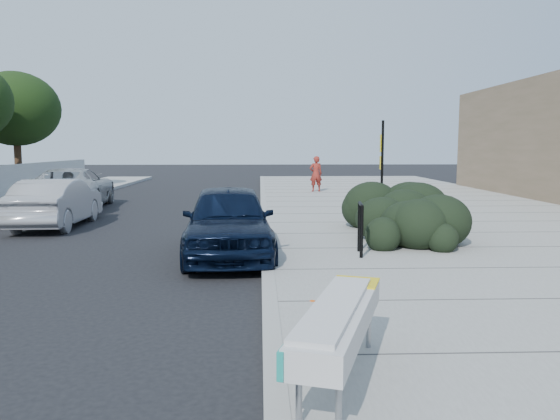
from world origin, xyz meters
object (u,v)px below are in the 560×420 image
(pedestrian, at_px, (316,174))
(sedan_navy, at_px, (228,221))
(bike_rack, at_px, (360,223))
(suv_silver, at_px, (72,188))
(wagon_silver, at_px, (57,203))
(sign_post, at_px, (381,168))
(bench, at_px, (339,321))

(pedestrian, bearing_deg, sedan_navy, 68.82)
(bike_rack, xyz_separation_m, suv_silver, (-9.05, 9.83, -0.02))
(bike_rack, relative_size, wagon_silver, 0.25)
(bike_rack, bearing_deg, sign_post, 78.00)
(bench, xyz_separation_m, wagon_silver, (-6.60, 11.01, -0.02))
(bike_rack, xyz_separation_m, wagon_silver, (-7.88, 5.11, -0.08))
(sign_post, distance_m, pedestrian, 11.69)
(sign_post, height_order, suv_silver, sign_post)
(suv_silver, bearing_deg, wagon_silver, 96.80)
(wagon_silver, bearing_deg, bench, 119.80)
(sedan_navy, distance_m, wagon_silver, 6.87)
(sign_post, bearing_deg, bench, -95.69)
(bench, relative_size, bike_rack, 2.28)
(bike_rack, height_order, sign_post, sign_post)
(bike_rack, bearing_deg, wagon_silver, 153.40)
(sign_post, distance_m, suv_silver, 12.01)
(bike_rack, relative_size, sedan_navy, 0.23)
(bench, relative_size, sedan_navy, 0.53)
(bench, height_order, pedestrian, pedestrian)
(sign_post, relative_size, sedan_navy, 0.63)
(sign_post, relative_size, suv_silver, 0.52)
(bench, height_order, sedan_navy, sedan_navy)
(bench, bearing_deg, suv_silver, 134.80)
(wagon_silver, xyz_separation_m, suv_silver, (-1.17, 4.72, 0.06))
(sign_post, bearing_deg, pedestrian, 101.72)
(bike_rack, height_order, suv_silver, suv_silver)
(bike_rack, distance_m, pedestrian, 15.37)
(bench, distance_m, sign_post, 9.97)
(bike_rack, bearing_deg, pedestrian, 93.87)
(wagon_silver, bearing_deg, pedestrian, -131.01)
(bench, bearing_deg, sign_post, 93.82)
(wagon_silver, height_order, suv_silver, suv_silver)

